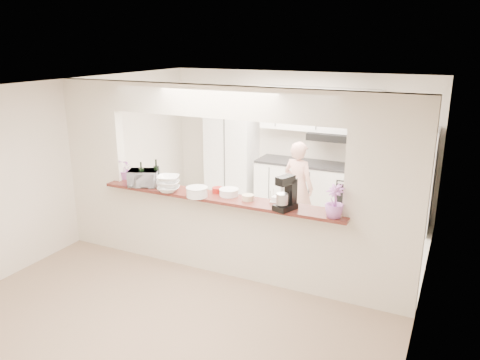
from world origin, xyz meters
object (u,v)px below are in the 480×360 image
Objects in this scene: refrigerator at (409,180)px; stand_mixer at (286,194)px; person at (298,187)px; toaster_oven at (144,178)px.

refrigerator is 4.08× the size of stand_mixer.
stand_mixer is at bearing 120.72° from person.
toaster_oven is 0.98× the size of stand_mixer.
toaster_oven is at bearing 66.19° from person.
person reaches higher than toaster_oven.
refrigerator is 1.14× the size of person.
toaster_oven is at bearing 179.00° from stand_mixer.
refrigerator is 4.18× the size of toaster_oven.
stand_mixer is 2.06m from person.
stand_mixer is (-1.10, -2.79, 0.43)m from refrigerator.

